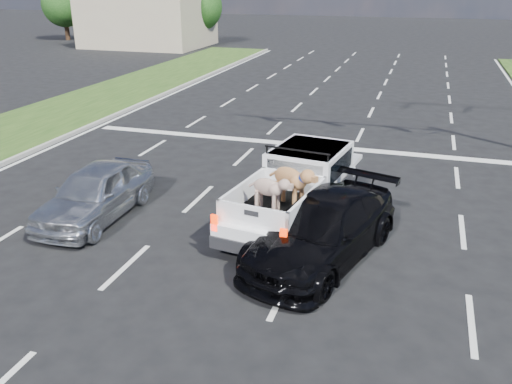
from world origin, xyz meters
The scene contains 10 objects.
ground centered at (0.00, 0.00, 0.00)m, with size 160.00×160.00×0.00m, color black.
road_markings centered at (0.00, 6.56, 0.01)m, with size 17.75×60.00×0.01m.
curb_left centered at (-9.05, 6.00, 0.07)m, with size 0.15×60.00×0.14m, color #9A978D.
building_left centered at (-20.00, 36.00, 2.20)m, with size 10.00×8.00×4.40m, color tan.
tree_far_a centered at (-30.00, 38.00, 3.29)m, with size 4.20×4.20×5.40m.
tree_far_b centered at (-24.00, 38.00, 3.29)m, with size 4.20×4.20×5.40m.
tree_far_c centered at (-16.00, 38.00, 3.29)m, with size 4.20×4.20×5.40m.
pickup_truck centered at (1.17, 3.38, 0.90)m, with size 2.50×5.26×1.89m.
silver_sedan centered at (-3.75, 2.08, 0.69)m, with size 1.63×4.05×1.38m, color silver.
black_coupe centered at (2.20, 1.64, 0.70)m, with size 1.95×4.80×1.39m, color black.
Camera 1 is at (3.98, -8.93, 5.81)m, focal length 38.00 mm.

